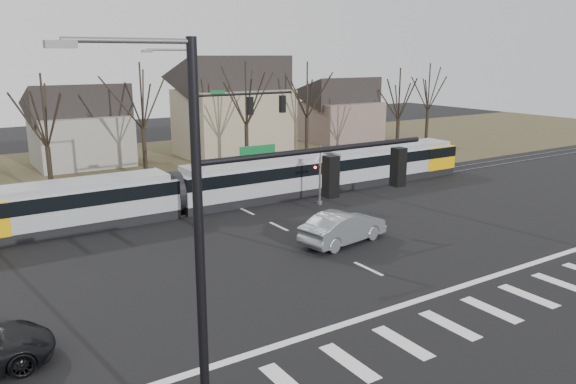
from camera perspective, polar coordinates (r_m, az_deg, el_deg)
ground at (r=25.67m, az=11.11°, el=-9.04°), size 140.00×140.00×0.00m
grass_verge at (r=52.54m, az=-13.75°, el=2.59°), size 140.00×28.00×0.01m
crosswalk at (r=23.24m, az=18.08°, el=-11.99°), size 27.00×2.60×0.01m
stop_line at (r=24.52m, az=14.06°, el=-10.31°), size 28.00×0.35×0.01m
lane_dashes at (r=38.13m, az=-5.72°, el=-1.24°), size 0.18×30.00×0.01m
rail_pair at (r=37.95m, az=-5.58°, el=-1.28°), size 90.00×1.52×0.06m
tram at (r=38.63m, az=-3.28°, el=1.34°), size 37.14×2.76×2.82m
sedan at (r=30.21m, az=5.65°, el=-3.59°), size 3.62×5.85×1.72m
signal_pole_near_left at (r=13.19m, az=-2.64°, el=-4.53°), size 9.28×0.44×10.20m
signal_pole_far at (r=32.89m, az=-6.89°, el=6.44°), size 9.28×0.44×10.20m
rail_crossing_signal at (r=37.57m, az=3.27°, el=1.53°), size 1.08×0.36×4.00m
tree_row at (r=46.99m, az=-9.32°, el=7.68°), size 59.20×7.20×10.00m
house_b at (r=54.43m, az=-20.41°, el=6.73°), size 8.64×7.56×7.65m
house_c at (r=56.26m, az=-5.64°, el=9.01°), size 10.80×8.64×10.10m
house_d at (r=66.16m, az=5.31°, el=8.62°), size 8.64×7.56×7.65m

